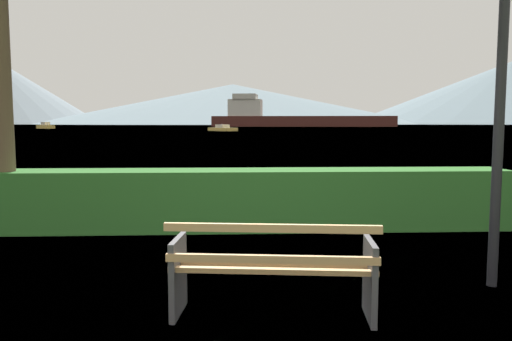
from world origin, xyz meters
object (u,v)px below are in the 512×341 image
object	(u,v)px
fishing_boat_near	(46,126)
sailboat_mid	(222,129)
park_bench	(273,269)
cargo_ship_large	(289,118)
lamp_post	(504,21)

from	to	relation	value
fishing_boat_near	sailboat_mid	world-z (taller)	fishing_boat_near
park_bench	cargo_ship_large	world-z (taller)	cargo_ship_large
park_bench	lamp_post	size ratio (longest dim) A/B	0.45
park_bench	cargo_ship_large	size ratio (longest dim) A/B	0.02
cargo_ship_large	sailboat_mid	xyz separation A→B (m)	(-25.16, -104.86, -3.29)
cargo_ship_large	fishing_boat_near	xyz separation A→B (m)	(-75.14, -63.68, -3.08)
cargo_ship_large	fishing_boat_near	bearing A→B (deg)	-139.72
fishing_boat_near	sailboat_mid	bearing A→B (deg)	-39.49
cargo_ship_large	fishing_boat_near	size ratio (longest dim) A/B	10.87
fishing_boat_near	sailboat_mid	size ratio (longest dim) A/B	0.87
sailboat_mid	cargo_ship_large	bearing A→B (deg)	76.51
lamp_post	sailboat_mid	xyz separation A→B (m)	(-4.68, 95.97, -2.21)
cargo_ship_large	sailboat_mid	distance (m)	107.88
cargo_ship_large	park_bench	bearing A→B (deg)	-96.45
park_bench	lamp_post	bearing A→B (deg)	17.69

